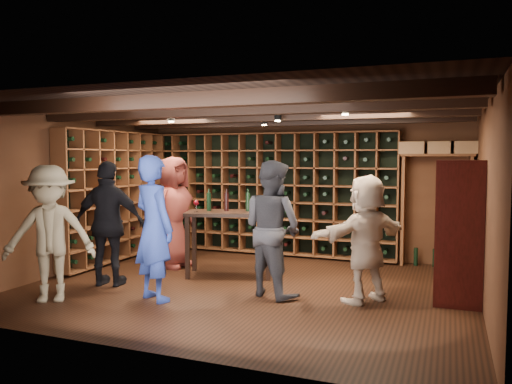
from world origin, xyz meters
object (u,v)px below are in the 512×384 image
at_px(guest_khaki, 50,234).
at_px(guest_beige, 366,238).
at_px(tasting_table, 230,220).
at_px(man_blue_shirt, 154,228).
at_px(guest_woman_black, 109,224).
at_px(guest_red_floral, 173,212).
at_px(display_cabinet, 458,235).
at_px(man_grey_suit, 272,228).

height_order(guest_khaki, guest_beige, guest_khaki).
bearing_deg(tasting_table, guest_beige, -34.34).
height_order(man_blue_shirt, guest_woman_black, man_blue_shirt).
height_order(guest_red_floral, guest_woman_black, guest_red_floral).
xyz_separation_m(display_cabinet, guest_woman_black, (-4.57, -0.82, 0.03)).
bearing_deg(tasting_table, guest_red_floral, 151.43).
bearing_deg(guest_woman_black, tasting_table, -150.45).
relative_size(display_cabinet, guest_red_floral, 0.96).
height_order(man_blue_shirt, man_grey_suit, man_blue_shirt).
bearing_deg(man_grey_suit, guest_red_floral, -0.99).
height_order(display_cabinet, tasting_table, display_cabinet).
bearing_deg(display_cabinet, man_grey_suit, -168.79).
distance_m(display_cabinet, guest_woman_black, 4.64).
relative_size(guest_beige, tasting_table, 1.11).
relative_size(man_grey_suit, guest_woman_black, 1.01).
bearing_deg(display_cabinet, guest_beige, -164.45).
bearing_deg(man_grey_suit, guest_khaki, 51.59).
height_order(man_grey_suit, tasting_table, man_grey_suit).
bearing_deg(guest_khaki, guest_red_floral, 47.81).
relative_size(guest_woman_black, tasting_table, 1.22).
distance_m(man_grey_suit, guest_beige, 1.20).
bearing_deg(guest_khaki, tasting_table, 21.87).
bearing_deg(man_blue_shirt, guest_khaki, 47.65).
bearing_deg(tasting_table, man_blue_shirt, -120.61).
height_order(guest_red_floral, guest_khaki, guest_red_floral).
distance_m(man_blue_shirt, guest_khaki, 1.30).
distance_m(guest_red_floral, guest_khaki, 2.32).
bearing_deg(guest_woman_black, display_cabinet, 178.58).
bearing_deg(guest_beige, man_grey_suit, -45.40).
distance_m(guest_red_floral, guest_woman_black, 1.39).
bearing_deg(guest_red_floral, man_blue_shirt, -149.35).
distance_m(man_blue_shirt, tasting_table, 1.58).
bearing_deg(guest_red_floral, man_grey_suit, -108.48).
height_order(man_grey_suit, guest_khaki, man_grey_suit).
distance_m(display_cabinet, guest_beige, 1.11).
xyz_separation_m(man_blue_shirt, guest_beige, (2.51, 0.90, -0.12)).
height_order(display_cabinet, guest_red_floral, guest_red_floral).
height_order(man_blue_shirt, guest_beige, man_blue_shirt).
relative_size(display_cabinet, man_blue_shirt, 0.95).
bearing_deg(guest_red_floral, tasting_table, -93.48).
xyz_separation_m(guest_red_floral, tasting_table, (1.11, -0.21, -0.05)).
height_order(display_cabinet, man_grey_suit, man_grey_suit).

